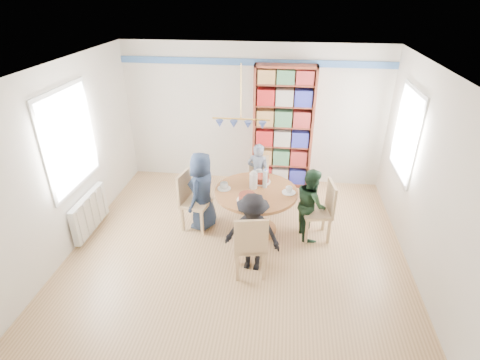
% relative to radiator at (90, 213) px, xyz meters
% --- Properties ---
extents(ground, '(5.00, 5.00, 0.00)m').
position_rel_radiator_xyz_m(ground, '(2.42, -0.30, -0.35)').
color(ground, tan).
extents(room_shell, '(5.00, 5.00, 5.00)m').
position_rel_radiator_xyz_m(room_shell, '(2.16, 0.57, 1.30)').
color(room_shell, white).
rests_on(room_shell, ground).
extents(radiator, '(0.12, 1.00, 0.60)m').
position_rel_radiator_xyz_m(radiator, '(0.00, 0.00, 0.00)').
color(radiator, silver).
rests_on(radiator, ground).
extents(dining_table, '(1.30, 1.30, 0.75)m').
position_rel_radiator_xyz_m(dining_table, '(2.64, 0.34, 0.21)').
color(dining_table, olive).
rests_on(dining_table, ground).
extents(chair_left, '(0.52, 0.52, 0.98)m').
position_rel_radiator_xyz_m(chair_left, '(1.59, 0.34, 0.19)').
color(chair_left, '#D6B884').
rests_on(chair_left, ground).
extents(chair_right, '(0.49, 0.49, 0.97)m').
position_rel_radiator_xyz_m(chair_right, '(3.68, 0.30, 0.18)').
color(chair_right, '#D6B884').
rests_on(chair_right, ground).
extents(chair_far, '(0.49, 0.49, 0.85)m').
position_rel_radiator_xyz_m(chair_far, '(2.63, 1.34, 0.12)').
color(chair_far, '#D6B884').
rests_on(chair_far, ground).
extents(chair_near, '(0.51, 0.51, 1.00)m').
position_rel_radiator_xyz_m(chair_near, '(2.66, -0.73, 0.20)').
color(chair_near, '#D6B884').
rests_on(chair_near, ground).
extents(person_left, '(0.56, 0.72, 1.31)m').
position_rel_radiator_xyz_m(person_left, '(1.77, 0.38, 0.31)').
color(person_left, '#1B263C').
rests_on(person_left, ground).
extents(person_right, '(0.55, 0.65, 1.16)m').
position_rel_radiator_xyz_m(person_right, '(3.50, 0.34, 0.23)').
color(person_right, '#18301D').
rests_on(person_right, ground).
extents(person_far, '(0.48, 0.38, 1.15)m').
position_rel_radiator_xyz_m(person_far, '(2.60, 1.28, 0.23)').
color(person_far, gray).
rests_on(person_far, ground).
extents(person_near, '(0.81, 0.52, 1.19)m').
position_rel_radiator_xyz_m(person_near, '(2.67, -0.56, 0.25)').
color(person_near, black).
rests_on(person_near, ground).
extents(bookshelf, '(1.12, 0.34, 2.35)m').
position_rel_radiator_xyz_m(bookshelf, '(2.99, 2.04, 0.81)').
color(bookshelf, maroon).
rests_on(bookshelf, ground).
extents(tableware, '(1.22, 1.22, 0.32)m').
position_rel_radiator_xyz_m(tableware, '(2.61, 0.37, 0.47)').
color(tableware, white).
rests_on(tableware, dining_table).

